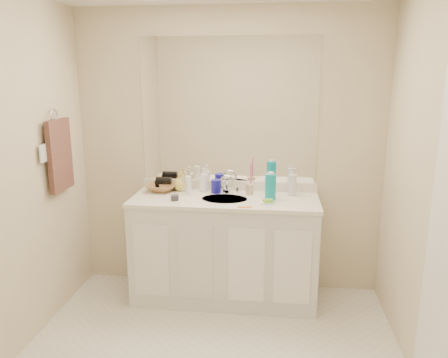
% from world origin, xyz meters
% --- Properties ---
extents(wall_back, '(2.60, 0.02, 2.40)m').
position_xyz_m(wall_back, '(0.00, 1.30, 1.20)').
color(wall_back, beige).
rests_on(wall_back, floor).
extents(wall_front, '(2.60, 0.02, 2.40)m').
position_xyz_m(wall_front, '(0.00, -1.30, 1.20)').
color(wall_front, beige).
rests_on(wall_front, floor).
extents(wall_right, '(0.02, 2.60, 2.40)m').
position_xyz_m(wall_right, '(1.30, 0.00, 1.20)').
color(wall_right, beige).
rests_on(wall_right, floor).
extents(vanity_cabinet, '(1.50, 0.55, 0.85)m').
position_xyz_m(vanity_cabinet, '(0.00, 1.02, 0.42)').
color(vanity_cabinet, silver).
rests_on(vanity_cabinet, floor).
extents(countertop, '(1.52, 0.57, 0.03)m').
position_xyz_m(countertop, '(0.00, 1.02, 0.86)').
color(countertop, white).
rests_on(countertop, vanity_cabinet).
extents(backsplash, '(1.52, 0.03, 0.08)m').
position_xyz_m(backsplash, '(0.00, 1.29, 0.92)').
color(backsplash, white).
rests_on(backsplash, countertop).
extents(sink_basin, '(0.37, 0.37, 0.02)m').
position_xyz_m(sink_basin, '(0.00, 1.00, 0.87)').
color(sink_basin, beige).
rests_on(sink_basin, countertop).
extents(faucet, '(0.02, 0.02, 0.11)m').
position_xyz_m(faucet, '(0.00, 1.18, 0.94)').
color(faucet, silver).
rests_on(faucet, countertop).
extents(mirror, '(1.48, 0.01, 1.20)m').
position_xyz_m(mirror, '(0.00, 1.29, 1.56)').
color(mirror, white).
rests_on(mirror, wall_back).
extents(blue_mug, '(0.10, 0.10, 0.11)m').
position_xyz_m(blue_mug, '(-0.09, 1.17, 0.94)').
color(blue_mug, '#1818A5').
rests_on(blue_mug, countertop).
extents(tan_cup, '(0.08, 0.08, 0.09)m').
position_xyz_m(tan_cup, '(0.19, 1.16, 0.92)').
color(tan_cup, '#C9AA8E').
rests_on(tan_cup, countertop).
extents(toothbrush, '(0.01, 0.04, 0.22)m').
position_xyz_m(toothbrush, '(0.20, 1.16, 1.03)').
color(toothbrush, '#DB399C').
rests_on(toothbrush, tan_cup).
extents(mouthwash_bottle, '(0.10, 0.10, 0.21)m').
position_xyz_m(mouthwash_bottle, '(0.37, 1.03, 0.98)').
color(mouthwash_bottle, '#0D90A3').
rests_on(mouthwash_bottle, countertop).
extents(clear_pump_bottle, '(0.08, 0.08, 0.18)m').
position_xyz_m(clear_pump_bottle, '(0.54, 1.17, 0.97)').
color(clear_pump_bottle, silver).
rests_on(clear_pump_bottle, countertop).
extents(soap_dish, '(0.11, 0.10, 0.01)m').
position_xyz_m(soap_dish, '(0.35, 0.90, 0.89)').
color(soap_dish, white).
rests_on(soap_dish, countertop).
extents(green_soap, '(0.08, 0.07, 0.02)m').
position_xyz_m(green_soap, '(0.35, 0.90, 0.90)').
color(green_soap, '#74C12F').
rests_on(green_soap, soap_dish).
extents(orange_comb, '(0.11, 0.04, 0.00)m').
position_xyz_m(orange_comb, '(0.18, 0.79, 0.88)').
color(orange_comb, orange).
rests_on(orange_comb, countertop).
extents(dark_jar, '(0.07, 0.07, 0.04)m').
position_xyz_m(dark_jar, '(-0.39, 0.91, 0.90)').
color(dark_jar, '#2B2A30').
rests_on(dark_jar, countertop).
extents(extra_white_bottle, '(0.06, 0.06, 0.16)m').
position_xyz_m(extra_white_bottle, '(-0.31, 1.09, 0.96)').
color(extra_white_bottle, white).
rests_on(extra_white_bottle, countertop).
extents(soap_bottle_white, '(0.10, 0.10, 0.20)m').
position_xyz_m(soap_bottle_white, '(-0.21, 1.22, 0.98)').
color(soap_bottle_white, white).
rests_on(soap_bottle_white, countertop).
extents(soap_bottle_cream, '(0.08, 0.08, 0.18)m').
position_xyz_m(soap_bottle_cream, '(-0.36, 1.21, 0.97)').
color(soap_bottle_cream, beige).
rests_on(soap_bottle_cream, countertop).
extents(soap_bottle_yellow, '(0.16, 0.16, 0.16)m').
position_xyz_m(soap_bottle_yellow, '(-0.40, 1.21, 0.96)').
color(soap_bottle_yellow, '#D8C654').
rests_on(soap_bottle_yellow, countertop).
extents(wicker_basket, '(0.28, 0.28, 0.06)m').
position_xyz_m(wicker_basket, '(-0.56, 1.18, 0.91)').
color(wicker_basket, olive).
rests_on(wicker_basket, countertop).
extents(hair_dryer, '(0.13, 0.07, 0.06)m').
position_xyz_m(hair_dryer, '(-0.54, 1.18, 0.97)').
color(hair_dryer, black).
rests_on(hair_dryer, wicker_basket).
extents(towel_ring, '(0.01, 0.11, 0.11)m').
position_xyz_m(towel_ring, '(-1.27, 0.77, 1.55)').
color(towel_ring, silver).
rests_on(towel_ring, wall_left).
extents(hand_towel, '(0.04, 0.32, 0.55)m').
position_xyz_m(hand_towel, '(-1.25, 0.77, 1.25)').
color(hand_towel, '#38221E').
rests_on(hand_towel, towel_ring).
extents(switch_plate, '(0.01, 0.08, 0.13)m').
position_xyz_m(switch_plate, '(-1.27, 0.57, 1.30)').
color(switch_plate, silver).
rests_on(switch_plate, wall_left).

